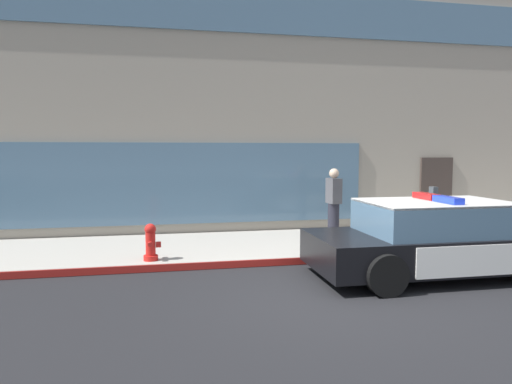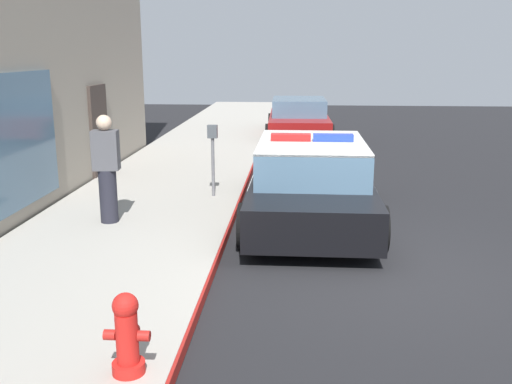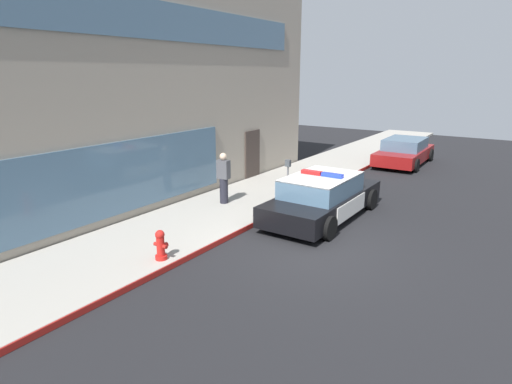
# 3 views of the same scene
# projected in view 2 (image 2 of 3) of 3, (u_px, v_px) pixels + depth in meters

# --- Properties ---
(ground) EXTENTS (48.00, 48.00, 0.00)m
(ground) POSITION_uv_depth(u_px,v_px,m) (375.00, 273.00, 7.53)
(ground) COLOR black
(sidewalk) EXTENTS (48.00, 3.25, 0.15)m
(sidewalk) POSITION_uv_depth(u_px,v_px,m) (94.00, 261.00, 7.76)
(sidewalk) COLOR #A39E93
(sidewalk) RESTS_ON ground
(curb_red_paint) EXTENTS (28.80, 0.04, 0.14)m
(curb_red_paint) POSITION_uv_depth(u_px,v_px,m) (216.00, 264.00, 7.65)
(curb_red_paint) COLOR maroon
(curb_red_paint) RESTS_ON ground
(police_cruiser) EXTENTS (4.97, 2.15, 1.49)m
(police_cruiser) POSITION_uv_depth(u_px,v_px,m) (311.00, 181.00, 9.77)
(police_cruiser) COLOR black
(police_cruiser) RESTS_ON ground
(fire_hydrant) EXTENTS (0.34, 0.39, 0.73)m
(fire_hydrant) POSITION_uv_depth(u_px,v_px,m) (127.00, 335.00, 4.85)
(fire_hydrant) COLOR red
(fire_hydrant) RESTS_ON sidewalk
(car_down_street) EXTENTS (4.69, 2.17, 1.29)m
(car_down_street) POSITION_uv_depth(u_px,v_px,m) (299.00, 118.00, 19.19)
(car_down_street) COLOR maroon
(car_down_street) RESTS_ON ground
(pedestrian_on_sidewalk) EXTENTS (0.30, 0.42, 1.71)m
(pedestrian_on_sidewalk) POSITION_uv_depth(u_px,v_px,m) (107.00, 169.00, 9.07)
(pedestrian_on_sidewalk) COLOR #23232D
(pedestrian_on_sidewalk) RESTS_ON sidewalk
(parking_meter) EXTENTS (0.12, 0.18, 1.34)m
(parking_meter) POSITION_uv_depth(u_px,v_px,m) (213.00, 147.00, 10.72)
(parking_meter) COLOR slate
(parking_meter) RESTS_ON sidewalk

